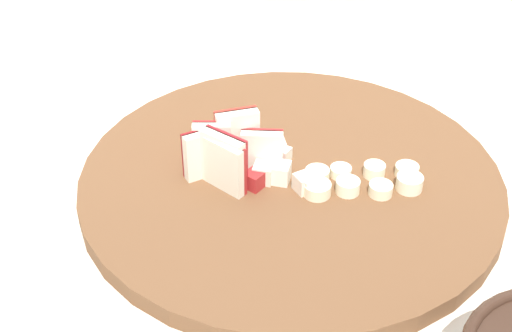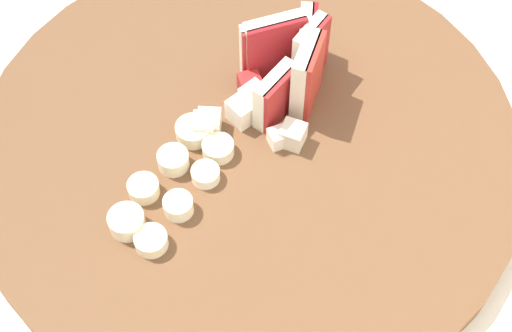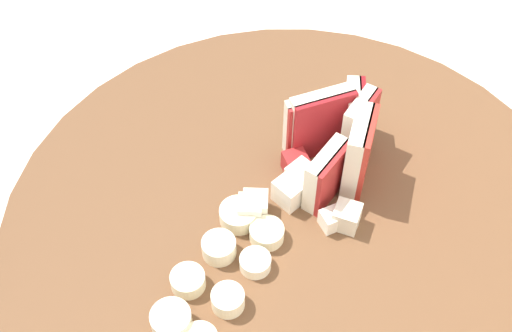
{
  "view_description": "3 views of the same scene",
  "coord_description": "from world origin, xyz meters",
  "px_view_note": "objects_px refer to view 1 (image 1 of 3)",
  "views": [
    {
      "loc": [
        0.15,
        -0.52,
        1.36
      ],
      "look_at": [
        0.08,
        0.06,
        0.94
      ],
      "focal_mm": 49.9,
      "sensor_mm": 36.0,
      "label": 1
    },
    {
      "loc": [
        0.38,
        0.34,
        1.41
      ],
      "look_at": [
        0.14,
        0.14,
        0.93
      ],
      "focal_mm": 52.64,
      "sensor_mm": 36.0,
      "label": 2
    },
    {
      "loc": [
        0.35,
        0.26,
        1.31
      ],
      "look_at": [
        0.12,
        0.07,
        0.95
      ],
      "focal_mm": 45.33,
      "sensor_mm": 36.0,
      "label": 3
    }
  ],
  "objects_px": {
    "cutting_board": "(290,181)",
    "apple_wedge_fan": "(228,152)",
    "banana_slice_rows": "(363,180)",
    "apple_dice_pile": "(278,172)"
  },
  "relations": [
    {
      "from": "apple_wedge_fan",
      "to": "banana_slice_rows",
      "type": "distance_m",
      "value": 0.15
    },
    {
      "from": "cutting_board",
      "to": "apple_wedge_fan",
      "type": "relative_size",
      "value": 4.34
    },
    {
      "from": "cutting_board",
      "to": "apple_dice_pile",
      "type": "bearing_deg",
      "value": -136.8
    },
    {
      "from": "apple_dice_pile",
      "to": "banana_slice_rows",
      "type": "bearing_deg",
      "value": -0.2
    },
    {
      "from": "cutting_board",
      "to": "apple_wedge_fan",
      "type": "height_order",
      "value": "apple_wedge_fan"
    },
    {
      "from": "cutting_board",
      "to": "apple_dice_pile",
      "type": "height_order",
      "value": "apple_dice_pile"
    },
    {
      "from": "apple_wedge_fan",
      "to": "apple_dice_pile",
      "type": "xyz_separation_m",
      "value": [
        0.05,
        -0.0,
        -0.02
      ]
    },
    {
      "from": "cutting_board",
      "to": "banana_slice_rows",
      "type": "distance_m",
      "value": 0.08
    },
    {
      "from": "cutting_board",
      "to": "banana_slice_rows",
      "type": "bearing_deg",
      "value": -8.99
    },
    {
      "from": "cutting_board",
      "to": "apple_wedge_fan",
      "type": "xyz_separation_m",
      "value": [
        -0.07,
        -0.01,
        0.04
      ]
    }
  ]
}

